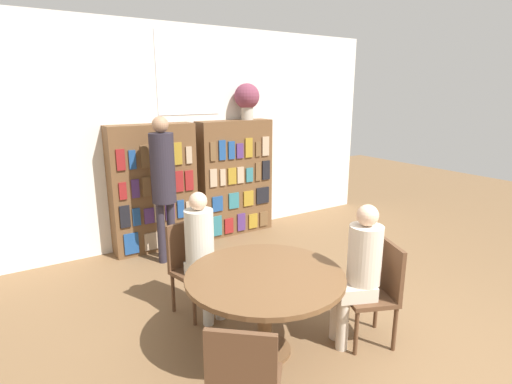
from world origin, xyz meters
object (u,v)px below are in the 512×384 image
bookshelf_left (154,189)px  seated_reader_right (360,266)px  bookshelf_right (235,178)px  chair_near_camera (244,382)px  chair_far_side (378,288)px  seated_reader_left (202,248)px  reading_table (265,286)px  flower_vase (247,98)px  chair_left_side (192,262)px  librarian_standing (163,175)px

bookshelf_left → seated_reader_right: (0.72, -3.01, -0.14)m
bookshelf_right → chair_near_camera: bearing=-119.1°
bookshelf_right → chair_far_side: bookshelf_right is taller
bookshelf_left → bookshelf_right: bearing=0.0°
chair_near_camera → seated_reader_left: size_ratio=0.72×
reading_table → chair_near_camera: bearing=-131.0°
flower_vase → chair_left_side: bearing=-134.4°
chair_near_camera → seated_reader_left: 1.60m
bookshelf_left → chair_far_side: (0.88, -3.08, -0.35)m
reading_table → chair_left_side: chair_left_side is taller
reading_table → chair_far_side: bearing=-23.0°
librarian_standing → bookshelf_left: bearing=85.8°
reading_table → librarian_standing: 2.26m
flower_vase → chair_near_camera: flower_vase is taller
seated_reader_right → librarian_standing: bearing=39.8°
chair_near_camera → flower_vase: bearing=99.2°
reading_table → seated_reader_right: 0.81m
seated_reader_left → librarian_standing: 1.49m
chair_left_side → chair_near_camera: bearing=63.0°
reading_table → seated_reader_right: seated_reader_right is taller
bookshelf_right → flower_vase: 1.19m
bookshelf_right → bookshelf_left: bearing=-180.0°
flower_vase → librarian_standing: (-1.51, -0.51, -0.89)m
bookshelf_left → librarian_standing: bearing=-94.2°
bookshelf_right → seated_reader_right: (-0.54, -3.01, -0.14)m
reading_table → chair_near_camera: chair_near_camera is taller
chair_far_side → librarian_standing: size_ratio=0.48×
chair_left_side → librarian_standing: librarian_standing is taller
chair_far_side → seated_reader_right: 0.28m
seated_reader_left → seated_reader_right: 1.42m
chair_far_side → librarian_standing: 2.81m
chair_left_side → chair_far_side: (1.12, -1.33, 0.00)m
bookshelf_right → chair_left_side: bearing=-130.6°
chair_left_side → librarian_standing: bearing=-112.1°
bookshelf_left → chair_left_side: bearing=-97.7°
seated_reader_right → flower_vase: bearing=8.9°
chair_far_side → seated_reader_left: 1.60m
bookshelf_right → seated_reader_left: bearing=-127.1°
bookshelf_left → chair_near_camera: size_ratio=1.92×
librarian_standing → seated_reader_left: bearing=-96.4°
bookshelf_left → seated_reader_left: size_ratio=1.39×
seated_reader_left → librarian_standing: librarian_standing is taller
bookshelf_right → flower_vase: size_ratio=3.24×
bookshelf_left → librarian_standing: 0.57m
chair_left_side → seated_reader_right: 1.60m
chair_far_side → seated_reader_left: (-1.08, 1.16, 0.20)m
chair_far_side → seated_reader_left: size_ratio=0.72×
chair_left_side → seated_reader_left: size_ratio=0.72×
flower_vase → chair_left_side: size_ratio=0.59×
bookshelf_right → chair_far_side: (-0.37, -3.08, -0.35)m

